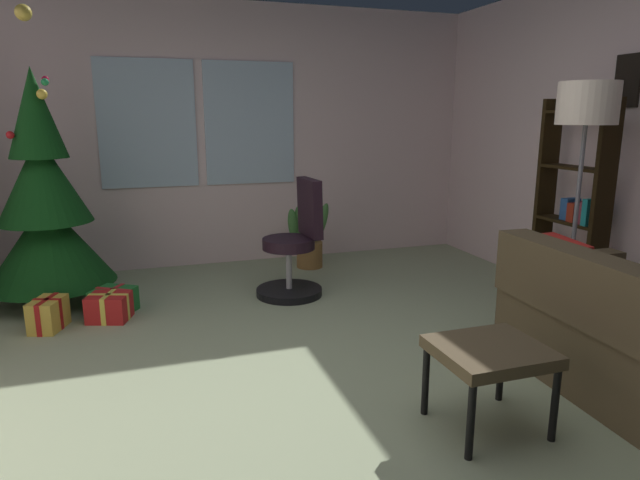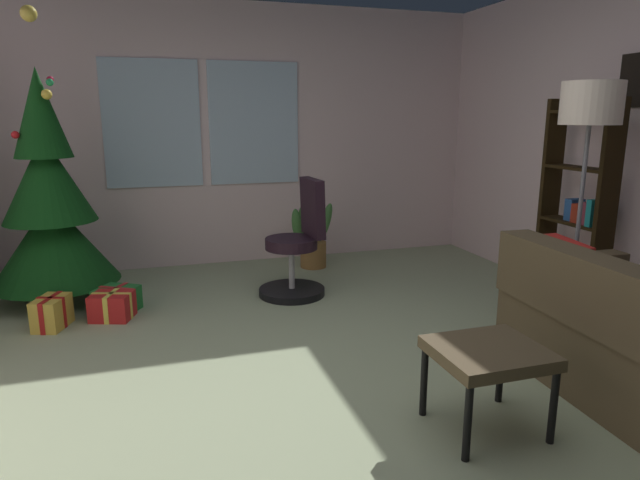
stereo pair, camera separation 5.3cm
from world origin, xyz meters
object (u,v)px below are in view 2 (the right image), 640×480
Objects in this scene: gift_box_red at (112,306)px; gift_box_gold at (52,313)px; bookshelf at (576,217)px; office_chair at (298,251)px; footstool at (488,358)px; gift_box_green at (117,300)px; holiday_tree at (50,208)px; potted_plant at (311,242)px; floor_lamp at (590,119)px.

gift_box_red is 0.41m from gift_box_gold.
gift_box_red is 0.21× the size of bookshelf.
gift_box_red is 1.52m from office_chair.
footstool reaches higher than gift_box_gold.
gift_box_green is at bearing 25.88° from gift_box_gold.
footstool is 2.19m from bookshelf.
bookshelf reaches higher than office_chair.
holiday_tree reaches higher than gift_box_red.
potted_plant reaches higher than footstool.
footstool is 0.22× the size of holiday_tree.
holiday_tree is 1.34× the size of floor_lamp.
gift_box_gold is 4.01m from bookshelf.
gift_box_green is at bearing 165.17° from bookshelf.
gift_box_red is at bearing -52.71° from holiday_tree.
holiday_tree is 2.38m from potted_plant.
potted_plant is (1.85, 0.96, 0.16)m from gift_box_red.
holiday_tree reaches higher than office_chair.
bookshelf is (3.90, -0.71, 0.61)m from gift_box_gold.
holiday_tree reaches higher than floor_lamp.
bookshelf is (3.50, -0.77, 0.62)m from gift_box_red.
gift_box_gold is (-0.40, -0.06, 0.01)m from gift_box_red.
gift_box_green is 0.57× the size of potted_plant.
potted_plant reaches higher than gift_box_red.
holiday_tree is 3.44× the size of potted_plant.
gift_box_gold is 0.50× the size of potted_plant.
office_chair reaches higher than gift_box_gold.
gift_box_gold is 3.96m from floor_lamp.
bookshelf is (3.47, -0.92, 0.62)m from gift_box_green.
office_chair is at bearing 155.65° from bookshelf.
floor_lamp is (1.66, -1.33, 1.09)m from office_chair.
bookshelf reaches higher than potted_plant.
potted_plant is (0.03, 3.08, -0.11)m from footstool.
holiday_tree is 2.32× the size of office_chair.
floor_lamp reaches higher than footstool.
floor_lamp is at bearing -38.70° from office_chair.
holiday_tree reaches higher than gift_box_gold.
office_chair is at bearing -113.89° from potted_plant.
gift_box_green is 0.48m from gift_box_gold.
footstool is 3.04m from gift_box_gold.
office_chair reaches higher than footstool.
bookshelf is 2.44× the size of potted_plant.
bookshelf is 2.43m from potted_plant.
gift_box_green is 1.49m from office_chair.
footstool is 0.52× the size of office_chair.
gift_box_red is 2.09m from potted_plant.
floor_lamp is at bearing -23.20° from gift_box_green.
holiday_tree is 4.06m from floor_lamp.
gift_box_red is at bearing 130.53° from footstool.
bookshelf is at bearing 38.82° from footstool.
office_chair is (1.46, -0.01, 0.29)m from gift_box_green.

